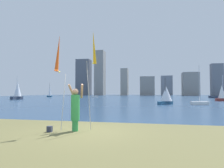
{
  "coord_description": "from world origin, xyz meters",
  "views": [
    {
      "loc": [
        2.67,
        -7.78,
        1.61
      ],
      "look_at": [
        -0.65,
        8.5,
        2.31
      ],
      "focal_mm": 31.39,
      "sensor_mm": 36.0,
      "label": 1
    }
  ],
  "objects": [
    {
      "name": "sailboat_3",
      "position": [
        8.65,
        19.06,
        0.28
      ],
      "size": [
        2.27,
        1.29,
        5.13
      ],
      "color": "white",
      "rests_on": "ground"
    },
    {
      "name": "skyline_tower_4",
      "position": [
        10.25,
        99.03,
        5.09
      ],
      "size": [
        5.59,
        7.14,
        10.19
      ],
      "color": "gray",
      "rests_on": "ground"
    },
    {
      "name": "skyline_tower_2",
      "position": [
        -11.4,
        94.28,
        7.03
      ],
      "size": [
        3.64,
        4.96,
        14.07
      ],
      "color": "gray",
      "rests_on": "ground"
    },
    {
      "name": "sailboat_2",
      "position": [
        -31.39,
        53.18,
        1.65
      ],
      "size": [
        1.84,
        1.27,
        4.84
      ],
      "color": "#2D6084",
      "rests_on": "ground"
    },
    {
      "name": "sailboat_6",
      "position": [
        15.45,
        31.98,
        1.37
      ],
      "size": [
        2.49,
        1.28,
        4.83
      ],
      "color": "maroon",
      "rests_on": "ground"
    },
    {
      "name": "kite_flag_right",
      "position": [
        0.11,
        0.66,
        3.54
      ],
      "size": [
        0.16,
        1.23,
        4.35
      ],
      "color": "#B2B2B7",
      "rests_on": "ground"
    },
    {
      "name": "sailboat_5",
      "position": [
        19.48,
        50.77,
        0.35
      ],
      "size": [
        2.65,
        2.14,
        3.68
      ],
      "color": "#333D51",
      "rests_on": "ground"
    },
    {
      "name": "skyline_tower_1",
      "position": [
        -25.39,
        96.37,
        12.23
      ],
      "size": [
        5.11,
        6.16,
        24.46
      ],
      "color": "gray",
      "rests_on": "ground"
    },
    {
      "name": "skyline_tower_6",
      "position": [
        33.66,
        95.28,
        7.77
      ],
      "size": [
        5.44,
        3.39,
        15.53
      ],
      "color": "slate",
      "rests_on": "ground"
    },
    {
      "name": "ground",
      "position": [
        0.0,
        50.95,
        -0.06
      ],
      "size": [
        120.0,
        138.0,
        0.12
      ],
      "color": "brown"
    },
    {
      "name": "sailboat_1",
      "position": [
        4.54,
        19.68,
        1.27
      ],
      "size": [
        2.33,
        2.95,
        3.6
      ],
      "color": "#2D6084",
      "rests_on": "ground"
    },
    {
      "name": "person",
      "position": [
        -0.46,
        -0.07,
        0.96
      ],
      "size": [
        0.72,
        0.53,
        1.96
      ],
      "rotation": [
        0.0,
        0.0,
        -0.17
      ],
      "color": "green",
      "rests_on": "ground"
    },
    {
      "name": "skyline_tower_5",
      "position": [
        21.24,
        93.9,
        5.67
      ],
      "size": [
        7.5,
        6.68,
        11.34
      ],
      "color": "gray",
      "rests_on": "ground"
    },
    {
      "name": "skyline_tower_3",
      "position": [
        0.35,
        95.54,
        4.91
      ],
      "size": [
        7.44,
        3.37,
        9.83
      ],
      "color": "gray",
      "rests_on": "ground"
    },
    {
      "name": "sailboat_4",
      "position": [
        -15.27,
        52.62,
        0.28
      ],
      "size": [
        2.18,
        1.94,
        4.8
      ],
      "color": "white",
      "rests_on": "ground"
    },
    {
      "name": "skyline_tower_0",
      "position": [
        -35.72,
        98.81,
        10.19
      ],
      "size": [
        7.8,
        5.94,
        20.39
      ],
      "color": "#565B66",
      "rests_on": "ground"
    },
    {
      "name": "sailboat_7",
      "position": [
        -26.98,
        31.08,
        1.98
      ],
      "size": [
        1.68,
        3.18,
        5.14
      ],
      "color": "#333D51",
      "rests_on": "ground"
    },
    {
      "name": "kite_flag_left",
      "position": [
        -1.02,
        -0.53,
        3.13
      ],
      "size": [
        0.16,
        0.95,
        3.95
      ],
      "color": "#B2B2B7",
      "rests_on": "ground"
    },
    {
      "name": "bag",
      "position": [
        -1.41,
        -0.44,
        0.12
      ],
      "size": [
        0.19,
        0.15,
        0.23
      ],
      "color": "#33384C",
      "rests_on": "ground"
    }
  ]
}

